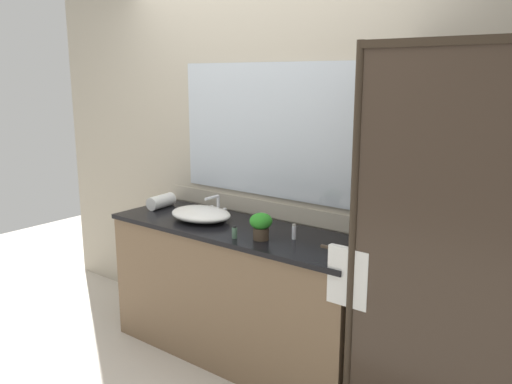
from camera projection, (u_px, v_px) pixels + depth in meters
ground_plane at (238, 355)px, 3.54m from camera, size 8.00×8.00×0.00m
wall_back_with_mirror at (270, 158)px, 3.52m from camera, size 4.40×0.06×2.60m
vanity_cabinet at (239, 293)px, 3.45m from camera, size 1.80×0.58×0.90m
shower_enclosure at (425, 259)px, 2.41m from camera, size 1.20×0.59×2.00m
sink_basin at (201, 214)px, 3.50m from camera, size 0.44×0.33×0.09m
faucet at (217, 208)px, 3.62m from camera, size 0.17×0.15×0.15m
potted_plant at (261, 224)px, 3.08m from camera, size 0.13×0.13×0.16m
amenity_bottle_conditioner at (294, 232)px, 3.09m from camera, size 0.02×0.02×0.09m
amenity_bottle_lotion at (235, 232)px, 3.11m from camera, size 0.03×0.03×0.08m
rolled_towel_near_edge at (161, 201)px, 3.83m from camera, size 0.12×0.23×0.10m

